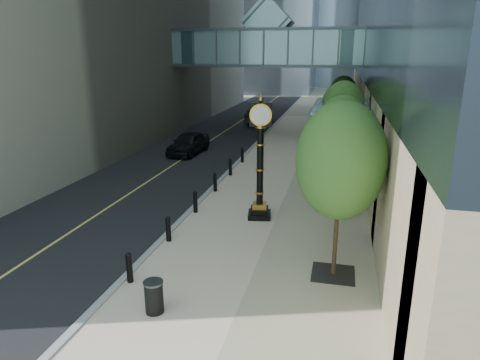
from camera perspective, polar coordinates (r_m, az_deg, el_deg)
name	(u,v)px	position (r m, az deg, el deg)	size (l,w,h in m)	color
ground	(201,312)	(12.77, -5.20, -17.15)	(320.00, 320.00, 0.00)	gray
road	(250,115)	(51.62, 1.39, 8.70)	(8.00, 180.00, 0.02)	black
sidewalk	(318,117)	(50.60, 10.38, 8.30)	(8.00, 180.00, 0.06)	#C7B299
curb	(284,116)	(50.95, 5.84, 8.54)	(0.25, 180.00, 0.07)	gray
skywalk	(268,45)	(38.60, 3.71, 17.48)	(17.00, 4.20, 5.80)	slate
entrance_canopy	(341,108)	(24.21, 13.27, 9.30)	(3.00, 8.00, 4.38)	#383F44
bollard_row	(206,192)	(21.07, -4.56, -1.64)	(0.20, 16.20, 0.90)	black
street_trees	(342,115)	(25.36, 13.49, 8.42)	(2.77, 28.64, 5.69)	black
street_clock	(260,167)	(18.42, 2.69, 1.69)	(1.14, 1.14, 5.28)	black
trash_bin	(154,298)	(12.62, -11.39, -15.13)	(0.52, 0.52, 0.90)	black
pedestrian	(327,196)	(19.46, 11.52, -2.13)	(0.65, 0.42, 1.77)	beige
car_near	(189,143)	(31.36, -6.88, 4.92)	(1.86, 4.62, 1.57)	black
car_far	(260,116)	(44.46, 2.73, 8.53)	(1.81, 5.19, 1.71)	black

